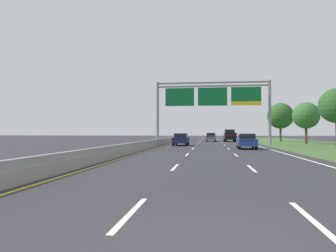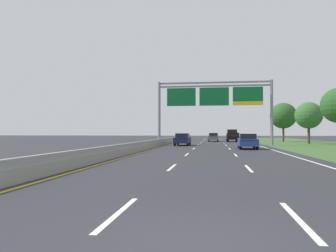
# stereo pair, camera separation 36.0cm
# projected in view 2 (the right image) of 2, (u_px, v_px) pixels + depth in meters

# --- Properties ---
(ground_plane) EXTENTS (220.00, 220.00, 0.00)m
(ground_plane) POSITION_uv_depth(u_px,v_px,m) (212.00, 146.00, 39.79)
(ground_plane) COLOR #2B2B30
(lane_striping) EXTENTS (11.96, 106.00, 0.01)m
(lane_striping) POSITION_uv_depth(u_px,v_px,m) (212.00, 146.00, 39.34)
(lane_striping) COLOR white
(lane_striping) RESTS_ON ground
(grass_verge_right) EXTENTS (14.00, 110.00, 0.02)m
(grass_verge_right) POSITION_uv_depth(u_px,v_px,m) (331.00, 147.00, 37.84)
(grass_verge_right) COLOR #3D602D
(grass_verge_right) RESTS_ON ground
(median_barrier_concrete) EXTENTS (0.60, 110.00, 0.85)m
(median_barrier_concrete) POSITION_uv_depth(u_px,v_px,m) (160.00, 143.00, 40.73)
(median_barrier_concrete) COLOR gray
(median_barrier_concrete) RESTS_ON ground
(overhead_sign_gantry) EXTENTS (15.06, 0.42, 8.50)m
(overhead_sign_gantry) POSITION_uv_depth(u_px,v_px,m) (214.00, 99.00, 42.14)
(overhead_sign_gantry) COLOR gray
(overhead_sign_gantry) RESTS_ON ground
(pickup_truck_black) EXTENTS (2.01, 5.40, 2.20)m
(pickup_truck_black) POSITION_uv_depth(u_px,v_px,m) (232.00, 136.00, 57.71)
(pickup_truck_black) COLOR black
(pickup_truck_black) RESTS_ON ground
(car_blue_right_lane_sedan) EXTENTS (1.93, 4.45, 1.57)m
(car_blue_right_lane_sedan) POSITION_uv_depth(u_px,v_px,m) (248.00, 141.00, 32.91)
(car_blue_right_lane_sedan) COLOR navy
(car_blue_right_lane_sedan) RESTS_ON ground
(car_grey_centre_lane_sedan) EXTENTS (1.83, 4.40, 1.57)m
(car_grey_centre_lane_sedan) POSITION_uv_depth(u_px,v_px,m) (213.00, 137.00, 59.06)
(car_grey_centre_lane_sedan) COLOR slate
(car_grey_centre_lane_sedan) RESTS_ON ground
(car_navy_left_lane_sedan) EXTENTS (1.92, 4.44, 1.57)m
(car_navy_left_lane_sedan) POSITION_uv_depth(u_px,v_px,m) (183.00, 139.00, 41.37)
(car_navy_left_lane_sedan) COLOR #161E47
(car_navy_left_lane_sedan) RESTS_ON ground
(roadside_tree_far) EXTENTS (3.87, 3.87, 6.10)m
(roadside_tree_far) POSITION_uv_depth(u_px,v_px,m) (309.00, 115.00, 46.47)
(roadside_tree_far) COLOR #4C3823
(roadside_tree_far) RESTS_ON ground
(roadside_tree_distant) EXTENTS (4.64, 4.64, 6.98)m
(roadside_tree_distant) POSITION_uv_depth(u_px,v_px,m) (283.00, 116.00, 57.27)
(roadside_tree_distant) COLOR #4C3823
(roadside_tree_distant) RESTS_ON ground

